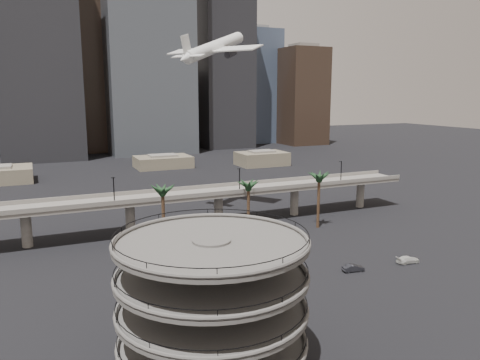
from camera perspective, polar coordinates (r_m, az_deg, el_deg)
name	(u,v)px	position (r m, az deg, el deg)	size (l,w,h in m)	color
ground	(291,333)	(67.86, 6.25, -18.05)	(700.00, 700.00, 0.00)	black
parking_ramp	(212,293)	(55.18, -3.42, -13.62)	(22.20, 22.20, 17.35)	#53504D
overpass	(176,199)	(113.31, -7.84, -2.35)	(130.00, 9.30, 14.70)	slate
palm_trees	(247,186)	(107.77, 0.84, -0.70)	(42.40, 10.40, 14.00)	#49321F
low_buildings	(132,166)	(199.28, -13.00, 1.73)	(135.00, 27.50, 6.80)	brown
skyline	(117,67)	(272.51, -14.82, 13.20)	(269.00, 86.00, 127.74)	#83735A
airborne_jet	(215,48)	(130.02, -3.12, 15.81)	(27.07, 25.58, 11.75)	silver
car_a	(198,283)	(81.25, -5.15, -12.40)	(1.90, 4.72, 1.61)	red
car_b	(353,268)	(90.19, 13.64, -10.38)	(1.43, 4.09, 1.35)	black
car_c	(408,260)	(97.41, 19.78, -9.12)	(1.91, 4.69, 1.36)	silver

